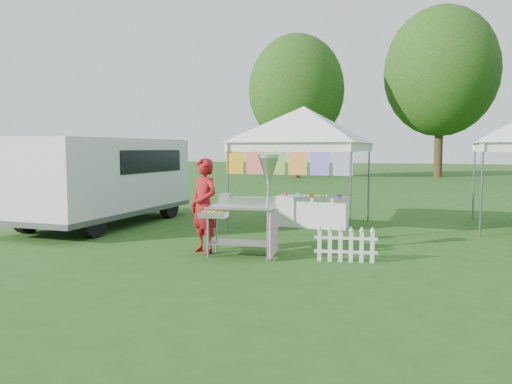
% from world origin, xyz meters
% --- Properties ---
extents(ground, '(120.00, 120.00, 0.00)m').
position_xyz_m(ground, '(0.00, 0.00, 0.00)').
color(ground, '#224F16').
rests_on(ground, ground).
extents(canopy_main, '(4.24, 4.24, 3.45)m').
position_xyz_m(canopy_main, '(0.00, 3.49, 2.99)').
color(canopy_main, '#59595E').
rests_on(canopy_main, ground).
extents(tree_left, '(6.40, 6.40, 9.53)m').
position_xyz_m(tree_left, '(-6.00, 24.00, 5.83)').
color(tree_left, '#362713').
rests_on(tree_left, ground).
extents(tree_mid, '(7.60, 7.60, 11.52)m').
position_xyz_m(tree_mid, '(3.00, 28.00, 7.14)').
color(tree_mid, '#362713').
rests_on(tree_mid, ground).
extents(donut_cart, '(1.34, 1.06, 1.86)m').
position_xyz_m(donut_cart, '(0.03, -0.19, 1.09)').
color(donut_cart, gray).
rests_on(donut_cart, ground).
extents(vendor, '(0.77, 0.67, 1.78)m').
position_xyz_m(vendor, '(-0.93, -0.18, 0.89)').
color(vendor, maroon).
rests_on(vendor, ground).
extents(cargo_van, '(2.21, 5.36, 2.21)m').
position_xyz_m(cargo_van, '(-4.88, 2.20, 1.19)').
color(cargo_van, silver).
rests_on(cargo_van, ground).
extents(picket_fence, '(1.07, 0.23, 0.56)m').
position_xyz_m(picket_fence, '(1.71, -0.04, 0.29)').
color(picket_fence, silver).
rests_on(picket_fence, ground).
extents(display_table, '(1.80, 0.70, 0.76)m').
position_xyz_m(display_table, '(0.22, 3.63, 0.38)').
color(display_table, white).
rests_on(display_table, ground).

